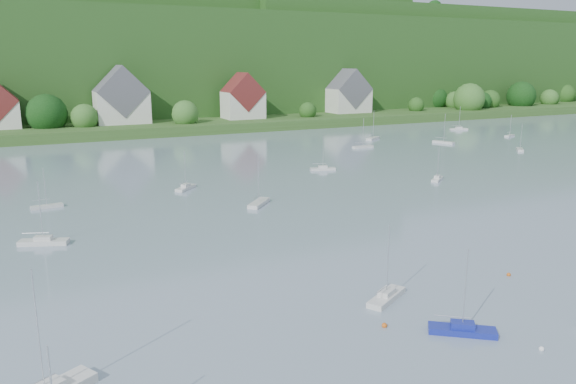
% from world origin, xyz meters
% --- Properties ---
extents(far_shore_strip, '(600.00, 60.00, 3.00)m').
position_xyz_m(far_shore_strip, '(0.00, 200.00, 1.50)').
color(far_shore_strip, '#345620').
rests_on(far_shore_strip, ground).
extents(forested_ridge, '(620.00, 181.22, 69.89)m').
position_xyz_m(forested_ridge, '(0.39, 268.57, 22.89)').
color(forested_ridge, '#1E4315').
rests_on(forested_ridge, ground).
extents(village_building_2, '(16.00, 11.44, 18.00)m').
position_xyz_m(village_building_2, '(5.00, 188.00, 10.27)').
color(village_building_2, silver).
rests_on(village_building_2, far_shore_strip).
extents(village_building_3, '(13.00, 10.40, 15.50)m').
position_xyz_m(village_building_3, '(45.00, 186.00, 9.43)').
color(village_building_3, silver).
rests_on(village_building_3, far_shore_strip).
extents(village_building_4, '(15.00, 10.40, 16.50)m').
position_xyz_m(village_building_4, '(90.00, 190.00, 9.59)').
color(village_building_4, silver).
rests_on(village_building_4, far_shore_strip).
extents(near_sailboat_1, '(5.25, 4.48, 7.33)m').
position_xyz_m(near_sailboat_1, '(5.82, 37.91, 0.41)').
color(near_sailboat_1, navy).
rests_on(near_sailboat_1, ground).
extents(near_sailboat_3, '(5.48, 3.98, 7.32)m').
position_xyz_m(near_sailboat_3, '(4.17, 46.12, 0.41)').
color(near_sailboat_3, silver).
rests_on(near_sailboat_3, ground).
extents(mooring_buoy_1, '(0.42, 0.42, 0.42)m').
position_xyz_m(mooring_buoy_1, '(9.42, 33.11, 0.00)').
color(mooring_buoy_1, white).
rests_on(mooring_buoy_1, ground).
extents(mooring_buoy_2, '(0.43, 0.43, 0.43)m').
position_xyz_m(mooring_buoy_2, '(19.32, 45.54, 0.00)').
color(mooring_buoy_2, '#CD5B15').
rests_on(mooring_buoy_2, ground).
extents(mooring_buoy_3, '(0.48, 0.48, 0.48)m').
position_xyz_m(mooring_buoy_3, '(0.78, 41.70, 0.00)').
color(mooring_buoy_3, '#CD5B15').
rests_on(mooring_buoy_3, ground).
extents(far_sailboat_cluster, '(189.12, 72.45, 8.71)m').
position_xyz_m(far_sailboat_cluster, '(14.38, 112.88, 0.37)').
color(far_sailboat_cluster, silver).
rests_on(far_sailboat_cluster, ground).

